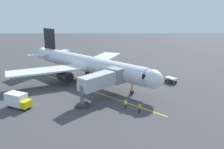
% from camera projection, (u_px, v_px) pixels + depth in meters
% --- Properties ---
extents(ground_plane, '(220.00, 220.00, 0.00)m').
position_uv_depth(ground_plane, '(85.00, 78.00, 57.22)').
color(ground_plane, '#424244').
extents(apron_lead_in_line, '(29.19, 27.70, 0.01)m').
position_uv_depth(apron_lead_in_line, '(85.00, 89.00, 49.42)').
color(apron_lead_in_line, yellow).
rests_on(apron_lead_in_line, ground).
extents(airplane, '(33.30, 32.84, 11.50)m').
position_uv_depth(airplane, '(86.00, 64.00, 54.27)').
color(airplane, silver).
rests_on(airplane, ground).
extents(jet_bridge, '(9.32, 9.65, 5.40)m').
position_uv_depth(jet_bridge, '(104.00, 79.00, 43.19)').
color(jet_bridge, '#B7B7BC').
rests_on(jet_bridge, ground).
extents(ground_crew_marshaller, '(0.44, 0.31, 1.71)m').
position_uv_depth(ground_crew_marshaller, '(139.00, 108.00, 37.51)').
color(ground_crew_marshaller, '#23232D').
rests_on(ground_crew_marshaller, ground).
extents(ground_crew_wing_walker, '(0.47, 0.45, 1.71)m').
position_uv_depth(ground_crew_wing_walker, '(132.00, 91.00, 45.13)').
color(ground_crew_wing_walker, '#23232D').
rests_on(ground_crew_wing_walker, ground).
extents(ground_crew_loader, '(0.44, 0.31, 1.71)m').
position_uv_depth(ground_crew_loader, '(126.00, 104.00, 39.02)').
color(ground_crew_loader, '#23232D').
rests_on(ground_crew_loader, ground).
extents(box_truck_near_nose, '(4.99, 3.76, 2.62)m').
position_uv_depth(box_truck_near_nose, '(18.00, 100.00, 39.47)').
color(box_truck_near_nose, yellow).
rests_on(box_truck_near_nose, ground).
extents(baggage_cart_portside, '(2.93, 2.29, 1.27)m').
position_uv_depth(baggage_cart_portside, '(59.00, 69.00, 62.47)').
color(baggage_cart_portside, yellow).
rests_on(baggage_cart_portside, ground).
extents(baggage_cart_starboard_side, '(2.53, 2.95, 1.27)m').
position_uv_depth(baggage_cart_starboard_side, '(171.00, 80.00, 53.09)').
color(baggage_cart_starboard_side, black).
rests_on(baggage_cart_starboard_side, ground).
extents(belt_loader_rear_apron, '(4.09, 4.08, 2.32)m').
position_uv_depth(belt_loader_rear_apron, '(106.00, 60.00, 73.31)').
color(belt_loader_rear_apron, black).
rests_on(belt_loader_rear_apron, ground).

